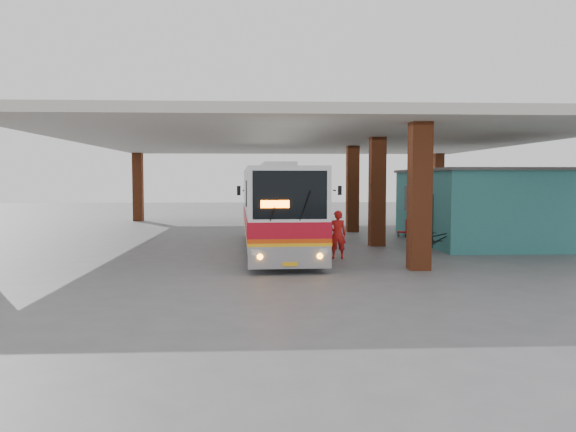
{
  "coord_description": "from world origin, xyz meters",
  "views": [
    {
      "loc": [
        -1.71,
        -19.33,
        2.69
      ],
      "look_at": [
        -0.74,
        0.0,
        1.41
      ],
      "focal_mm": 35.0,
      "sensor_mm": 36.0,
      "label": 1
    }
  ],
  "objects_px": {
    "coach_bus": "(277,207)",
    "motorcycle": "(438,239)",
    "pedestrian": "(337,234)",
    "red_chair": "(405,229)"
  },
  "relations": [
    {
      "from": "coach_bus",
      "to": "motorcycle",
      "type": "xyz_separation_m",
      "value": [
        5.79,
        -1.21,
        -1.1
      ]
    },
    {
      "from": "pedestrian",
      "to": "red_chair",
      "type": "height_order",
      "value": "pedestrian"
    },
    {
      "from": "motorcycle",
      "to": "red_chair",
      "type": "height_order",
      "value": "motorcycle"
    },
    {
      "from": "coach_bus",
      "to": "pedestrian",
      "type": "bearing_deg",
      "value": -51.0
    },
    {
      "from": "coach_bus",
      "to": "motorcycle",
      "type": "height_order",
      "value": "coach_bus"
    },
    {
      "from": "motorcycle",
      "to": "pedestrian",
      "type": "distance_m",
      "value": 3.95
    },
    {
      "from": "motorcycle",
      "to": "pedestrian",
      "type": "xyz_separation_m",
      "value": [
        -3.8,
        -1.07,
        0.29
      ]
    },
    {
      "from": "coach_bus",
      "to": "pedestrian",
      "type": "xyz_separation_m",
      "value": [
        1.99,
        -2.28,
        -0.81
      ]
    },
    {
      "from": "motorcycle",
      "to": "red_chair",
      "type": "xyz_separation_m",
      "value": [
        0.25,
        5.63,
        -0.14
      ]
    },
    {
      "from": "motorcycle",
      "to": "pedestrian",
      "type": "height_order",
      "value": "pedestrian"
    }
  ]
}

